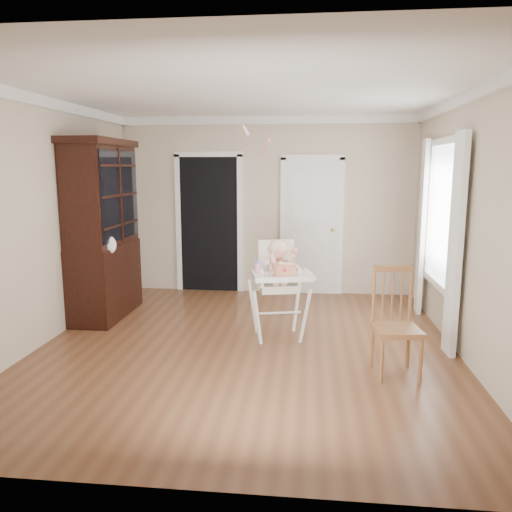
# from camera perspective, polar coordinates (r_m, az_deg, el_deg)

# --- Properties ---
(floor) EXTENTS (5.00, 5.00, 0.00)m
(floor) POSITION_cam_1_polar(r_m,az_deg,el_deg) (5.57, -1.12, -10.28)
(floor) COLOR brown
(floor) RESTS_ON ground
(ceiling) EXTENTS (5.00, 5.00, 0.00)m
(ceiling) POSITION_cam_1_polar(r_m,az_deg,el_deg) (5.28, -1.22, 18.37)
(ceiling) COLOR white
(ceiling) RESTS_ON wall_back
(wall_back) EXTENTS (4.50, 0.00, 4.50)m
(wall_back) POSITION_cam_1_polar(r_m,az_deg,el_deg) (7.73, 1.20, 5.71)
(wall_back) COLOR beige
(wall_back) RESTS_ON floor
(wall_left) EXTENTS (0.00, 5.00, 5.00)m
(wall_left) POSITION_cam_1_polar(r_m,az_deg,el_deg) (5.97, -23.15, 3.61)
(wall_left) COLOR beige
(wall_left) RESTS_ON floor
(wall_right) EXTENTS (0.00, 5.00, 5.00)m
(wall_right) POSITION_cam_1_polar(r_m,az_deg,el_deg) (5.45, 23.04, 3.07)
(wall_right) COLOR beige
(wall_right) RESTS_ON floor
(crown_molding) EXTENTS (4.50, 5.00, 0.12)m
(crown_molding) POSITION_cam_1_polar(r_m,az_deg,el_deg) (5.27, -1.22, 17.72)
(crown_molding) COLOR white
(crown_molding) RESTS_ON ceiling
(doorway) EXTENTS (1.06, 0.05, 2.22)m
(doorway) POSITION_cam_1_polar(r_m,az_deg,el_deg) (7.87, -5.38, 3.98)
(doorway) COLOR black
(doorway) RESTS_ON wall_back
(closet_door) EXTENTS (0.96, 0.09, 2.13)m
(closet_door) POSITION_cam_1_polar(r_m,az_deg,el_deg) (7.71, 6.37, 3.21)
(closet_door) COLOR white
(closet_door) RESTS_ON wall_back
(window_right) EXTENTS (0.13, 1.84, 2.30)m
(window_right) POSITION_cam_1_polar(r_m,az_deg,el_deg) (6.20, 20.26, 3.42)
(window_right) COLOR white
(window_right) RESTS_ON wall_right
(high_chair) EXTENTS (0.80, 0.92, 1.14)m
(high_chair) POSITION_cam_1_polar(r_m,az_deg,el_deg) (5.66, 2.58, -2.54)
(high_chair) COLOR white
(high_chair) RESTS_ON floor
(baby) EXTENTS (0.37, 0.27, 0.52)m
(baby) POSITION_cam_1_polar(r_m,az_deg,el_deg) (5.66, 2.56, -0.78)
(baby) COLOR beige
(baby) RESTS_ON high_chair
(cake) EXTENTS (0.30, 0.30, 0.14)m
(cake) POSITION_cam_1_polar(r_m,az_deg,el_deg) (5.35, 3.35, -1.58)
(cake) COLOR silver
(cake) RESTS_ON high_chair
(sippy_cup) EXTENTS (0.07, 0.07, 0.17)m
(sippy_cup) POSITION_cam_1_polar(r_m,az_deg,el_deg) (5.49, 0.19, -1.23)
(sippy_cup) COLOR pink
(sippy_cup) RESTS_ON high_chair
(china_cabinet) EXTENTS (0.61, 1.36, 2.29)m
(china_cabinet) POSITION_cam_1_polar(r_m,az_deg,el_deg) (6.74, -17.08, 2.90)
(china_cabinet) COLOR black
(china_cabinet) RESTS_ON floor
(dining_chair) EXTENTS (0.47, 0.47, 1.02)m
(dining_chair) POSITION_cam_1_polar(r_m,az_deg,el_deg) (4.90, 15.67, -7.68)
(dining_chair) COLOR brown
(dining_chair) RESTS_ON floor
(streamer) EXTENTS (0.14, 0.48, 0.15)m
(streamer) POSITION_cam_1_polar(r_m,az_deg,el_deg) (5.76, -1.18, 14.14)
(streamer) COLOR pink
(streamer) RESTS_ON ceiling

